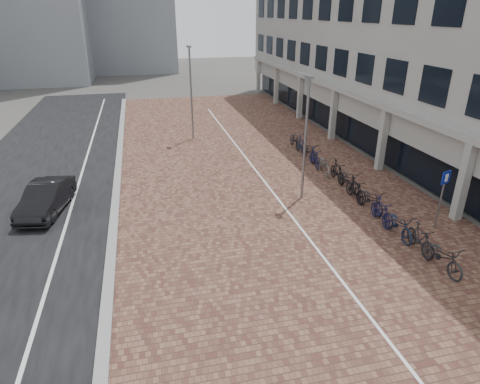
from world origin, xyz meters
The scene contains 12 objects.
ground centered at (0.00, 0.00, 0.00)m, with size 140.00×140.00×0.00m, color #474442.
plaza_brick centered at (2.00, 12.00, 0.01)m, with size 14.50×42.00×0.04m, color brown.
street_asphalt centered at (-9.00, 12.00, 0.01)m, with size 8.00×50.00×0.03m, color black.
curb centered at (-5.10, 12.00, 0.07)m, with size 0.35×42.00×0.14m, color gray.
lane_line centered at (-7.00, 12.00, 0.02)m, with size 0.12×44.00×0.00m, color white.
parking_line centered at (2.20, 12.00, 0.04)m, with size 0.10×30.00×0.00m, color white.
office_building centered at (12.97, 16.00, 8.44)m, with size 8.40×40.00×15.00m.
car_dark centered at (-7.91, 8.78, 0.64)m, with size 1.36×3.91×1.29m, color black.
parking_sign centered at (7.50, 3.54, 1.64)m, with size 0.49×0.21×2.44m.
lamp_near centered at (3.32, 7.50, 2.75)m, with size 0.12×0.12×5.51m, color slate.
lamp_far centered at (-0.31, 18.24, 2.99)m, with size 0.12×0.12×5.97m, color gray.
bike_row centered at (5.70, 7.90, 0.52)m, with size 1.11×15.80×1.05m.
Camera 1 is at (-3.57, -8.69, 8.01)m, focal length 30.64 mm.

